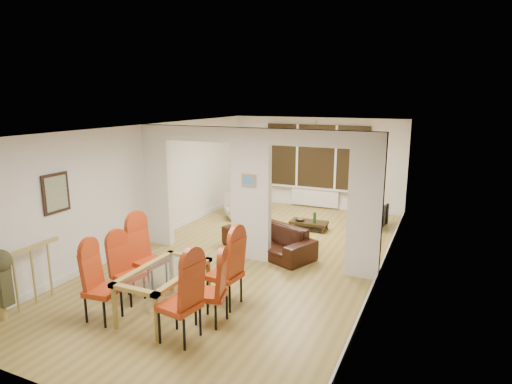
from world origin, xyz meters
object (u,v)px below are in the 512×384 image
Objects in this scene: dining_table at (165,291)px; television at (378,217)px; dining_chair_ra at (179,299)px; dining_chair_rb at (211,289)px; person at (252,186)px; armchair at (240,206)px; dining_chair_rc at (224,270)px; dining_chair_lb at (128,271)px; bowl at (300,220)px; sofa at (268,238)px; dining_chair_lc at (149,257)px; dining_chair_la at (102,285)px; coffee_table at (309,225)px; bottle at (315,217)px.

dining_table is 6.14m from television.
dining_chair_ra is 1.15× the size of dining_chair_rb.
dining_chair_rb is 5.45m from person.
dining_table reaches higher than armchair.
dining_chair_rc is at bearing 83.92° from dining_chair_rb.
dining_chair_lb is 4.88m from bowl.
sofa is at bearing -2.33° from armchair.
sofa reaches higher than bowl.
dining_table is at bearing -27.27° from armchair.
dining_chair_lc reaches higher than bowl.
dining_chair_lb reaches higher than dining_chair_rb.
dining_chair_la is at bearing -102.59° from bowl.
dining_chair_lc is 2.69m from sofa.
dining_chair_rb is at bearing -89.37° from coffee_table.
dining_chair_la is 1.47× the size of armchair.
bowl is (1.21, 4.24, -0.35)m from dining_chair_lc.
dining_chair_la reaches higher than television.
television is (1.61, 6.25, -0.32)m from dining_chair_ra.
armchair is (-1.26, 5.05, -0.01)m from dining_table.
sofa reaches higher than television.
dining_chair_lc reaches higher than dining_chair_la.
bottle is at bearing 74.01° from dining_chair_rb.
armchair is (-2.04, 5.01, -0.18)m from dining_chair_rb.
dining_chair_rc is 4.86× the size of bowl.
bottle is at bearing 96.32° from dining_chair_ra.
sofa is at bearing 28.79° from person.
bottle is at bearing 77.22° from dining_chair_lc.
dining_chair_lc is 0.67× the size of person.
dining_table is 0.70× the size of sofa.
coffee_table is at bearing 67.56° from dining_chair_la.
dining_chair_rc is (1.37, 1.12, 0.04)m from dining_chair_la.
dining_chair_la is at bearing -106.56° from bottle.
person reaches higher than television.
dining_chair_lb is 0.47m from dining_chair_lc.
dining_chair_rc is at bearing -92.71° from bottle.
bowl is (-0.18, 4.20, -0.34)m from dining_chair_rc.
bottle is (2.16, -0.31, 0.02)m from armchair.
dining_chair_lb is at bearing -109.26° from bottle.
sofa is 1.89m from coffee_table.
dining_chair_lb is at bearing -86.97° from dining_chair_lc.
sofa is 2.84× the size of armchair.
dining_table is at bearing -29.58° from dining_chair_lc.
television is at bearing 79.40° from dining_chair_rc.
dining_chair_ra reaches higher than armchair.
dining_chair_lc is at bearing -108.32° from coffee_table.
dining_chair_lb is at bearing -154.41° from dining_chair_rc.
dining_chair_rc reaches higher than coffee_table.
dining_chair_rc is at bearing 31.48° from dining_chair_la.
dining_chair_rc reaches higher than bottle.
dining_table is 4.80m from bowl.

